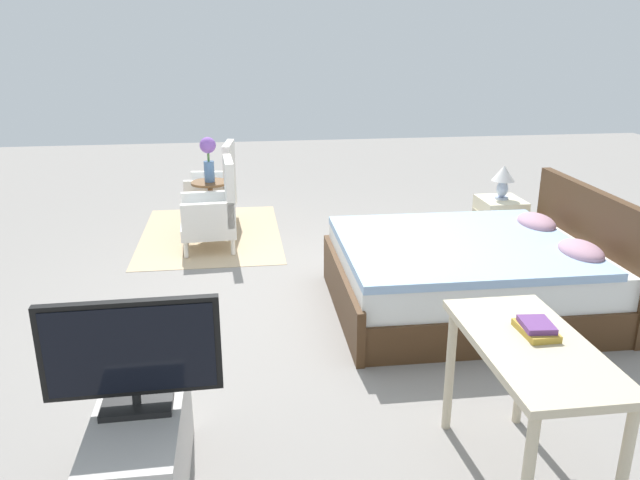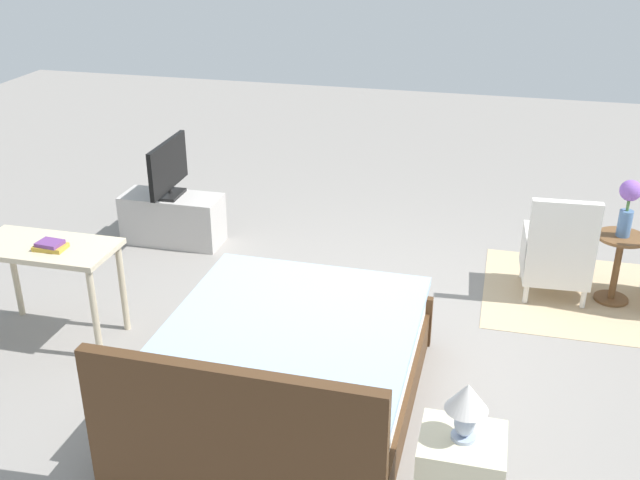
{
  "view_description": "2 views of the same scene",
  "coord_description": "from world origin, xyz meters",
  "px_view_note": "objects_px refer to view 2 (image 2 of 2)",
  "views": [
    {
      "loc": [
        4.63,
        -0.63,
        2.14
      ],
      "look_at": [
        0.39,
        -0.05,
        0.69
      ],
      "focal_mm": 35.0,
      "sensor_mm": 36.0,
      "label": 1
    },
    {
      "loc": [
        -0.96,
        5.03,
        3.09
      ],
      "look_at": [
        0.31,
        -0.07,
        0.68
      ],
      "focal_mm": 42.0,
      "sensor_mm": 36.0,
      "label": 2
    }
  ],
  "objects_px": {
    "vanity_desk": "(47,259)",
    "bed": "(285,374)",
    "table_lamp": "(467,403)",
    "flower_vase": "(629,202)",
    "armchair_by_window_right": "(557,255)",
    "tv_flatscreen": "(168,168)",
    "tv_stand": "(173,219)",
    "side_table": "(618,260)",
    "book_stack": "(50,246)"
  },
  "relations": [
    {
      "from": "flower_vase",
      "to": "table_lamp",
      "type": "relative_size",
      "value": 1.45
    },
    {
      "from": "vanity_desk",
      "to": "bed",
      "type": "bearing_deg",
      "value": 166.0
    },
    {
      "from": "armchair_by_window_right",
      "to": "book_stack",
      "type": "bearing_deg",
      "value": 24.11
    },
    {
      "from": "table_lamp",
      "to": "tv_stand",
      "type": "relative_size",
      "value": 0.34
    },
    {
      "from": "flower_vase",
      "to": "vanity_desk",
      "type": "distance_m",
      "value": 4.51
    },
    {
      "from": "side_table",
      "to": "vanity_desk",
      "type": "relative_size",
      "value": 0.57
    },
    {
      "from": "side_table",
      "to": "book_stack",
      "type": "distance_m",
      "value": 4.47
    },
    {
      "from": "armchair_by_window_right",
      "to": "vanity_desk",
      "type": "height_order",
      "value": "armchair_by_window_right"
    },
    {
      "from": "armchair_by_window_right",
      "to": "book_stack",
      "type": "distance_m",
      "value": 4.01
    },
    {
      "from": "side_table",
      "to": "book_stack",
      "type": "height_order",
      "value": "book_stack"
    },
    {
      "from": "armchair_by_window_right",
      "to": "flower_vase",
      "type": "distance_m",
      "value": 0.7
    },
    {
      "from": "tv_stand",
      "to": "tv_flatscreen",
      "type": "distance_m",
      "value": 0.52
    },
    {
      "from": "tv_stand",
      "to": "table_lamp",
      "type": "bearing_deg",
      "value": 134.62
    },
    {
      "from": "armchair_by_window_right",
      "to": "book_stack",
      "type": "relative_size",
      "value": 4.03
    },
    {
      "from": "vanity_desk",
      "to": "book_stack",
      "type": "relative_size",
      "value": 4.56
    },
    {
      "from": "tv_stand",
      "to": "vanity_desk",
      "type": "height_order",
      "value": "vanity_desk"
    },
    {
      "from": "armchair_by_window_right",
      "to": "table_lamp",
      "type": "xyz_separation_m",
      "value": [
        0.59,
        2.78,
        0.42
      ]
    },
    {
      "from": "table_lamp",
      "to": "tv_stand",
      "type": "bearing_deg",
      "value": -45.38
    },
    {
      "from": "side_table",
      "to": "tv_flatscreen",
      "type": "bearing_deg",
      "value": -2.92
    },
    {
      "from": "bed",
      "to": "armchair_by_window_right",
      "type": "height_order",
      "value": "bed"
    },
    {
      "from": "flower_vase",
      "to": "table_lamp",
      "type": "height_order",
      "value": "flower_vase"
    },
    {
      "from": "bed",
      "to": "table_lamp",
      "type": "height_order",
      "value": "bed"
    },
    {
      "from": "bed",
      "to": "side_table",
      "type": "height_order",
      "value": "bed"
    },
    {
      "from": "vanity_desk",
      "to": "book_stack",
      "type": "bearing_deg",
      "value": 147.81
    },
    {
      "from": "book_stack",
      "to": "bed",
      "type": "bearing_deg",
      "value": 166.91
    },
    {
      "from": "bed",
      "to": "book_stack",
      "type": "height_order",
      "value": "bed"
    },
    {
      "from": "table_lamp",
      "to": "vanity_desk",
      "type": "xyz_separation_m",
      "value": [
        3.14,
        -1.21,
        -0.15
      ]
    },
    {
      "from": "tv_stand",
      "to": "book_stack",
      "type": "distance_m",
      "value": 1.96
    },
    {
      "from": "tv_flatscreen",
      "to": "book_stack",
      "type": "bearing_deg",
      "value": 88.05
    },
    {
      "from": "side_table",
      "to": "table_lamp",
      "type": "bearing_deg",
      "value": 69.26
    },
    {
      "from": "flower_vase",
      "to": "tv_stand",
      "type": "distance_m",
      "value": 4.11
    },
    {
      "from": "bed",
      "to": "vanity_desk",
      "type": "relative_size",
      "value": 2.0
    },
    {
      "from": "bed",
      "to": "side_table",
      "type": "xyz_separation_m",
      "value": [
        -2.23,
        -2.11,
        0.07
      ]
    },
    {
      "from": "table_lamp",
      "to": "tv_stand",
      "type": "height_order",
      "value": "table_lamp"
    },
    {
      "from": "table_lamp",
      "to": "side_table",
      "type": "bearing_deg",
      "value": -110.74
    },
    {
      "from": "bed",
      "to": "flower_vase",
      "type": "distance_m",
      "value": 3.13
    },
    {
      "from": "table_lamp",
      "to": "tv_stand",
      "type": "xyz_separation_m",
      "value": [
        2.99,
        -3.03,
        -0.56
      ]
    },
    {
      "from": "table_lamp",
      "to": "book_stack",
      "type": "xyz_separation_m",
      "value": [
        3.06,
        -1.15,
        -0.0
      ]
    },
    {
      "from": "armchair_by_window_right",
      "to": "tv_flatscreen",
      "type": "bearing_deg",
      "value": -3.93
    },
    {
      "from": "table_lamp",
      "to": "bed",
      "type": "bearing_deg",
      "value": -31.52
    },
    {
      "from": "tv_stand",
      "to": "tv_flatscreen",
      "type": "xyz_separation_m",
      "value": [
        0.0,
        0.0,
        0.52
      ]
    },
    {
      "from": "tv_stand",
      "to": "side_table",
      "type": "bearing_deg",
      "value": 177.08
    },
    {
      "from": "armchair_by_window_right",
      "to": "vanity_desk",
      "type": "bearing_deg",
      "value": 22.96
    },
    {
      "from": "armchair_by_window_right",
      "to": "side_table",
      "type": "bearing_deg",
      "value": -175.43
    },
    {
      "from": "flower_vase",
      "to": "side_table",
      "type": "bearing_deg",
      "value": -90.0
    },
    {
      "from": "armchair_by_window_right",
      "to": "flower_vase",
      "type": "height_order",
      "value": "flower_vase"
    },
    {
      "from": "side_table",
      "to": "tv_stand",
      "type": "height_order",
      "value": "side_table"
    },
    {
      "from": "bed",
      "to": "book_stack",
      "type": "distance_m",
      "value": 2.0
    },
    {
      "from": "vanity_desk",
      "to": "book_stack",
      "type": "xyz_separation_m",
      "value": [
        -0.08,
        0.05,
        0.14
      ]
    },
    {
      "from": "side_table",
      "to": "book_stack",
      "type": "bearing_deg",
      "value": 22.03
    }
  ]
}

